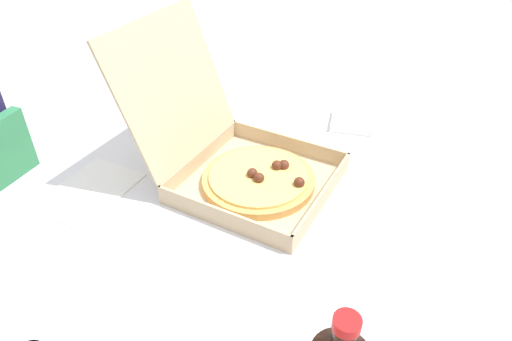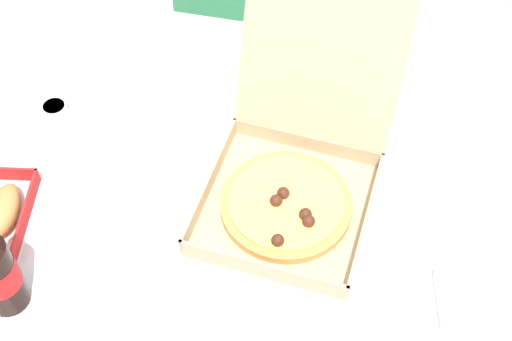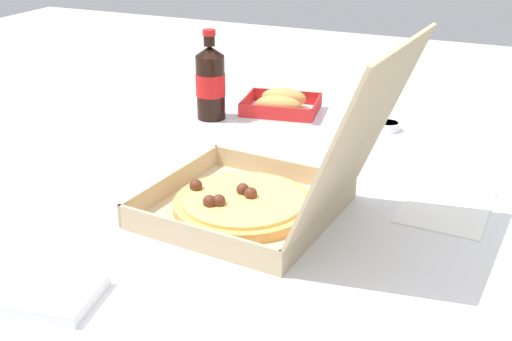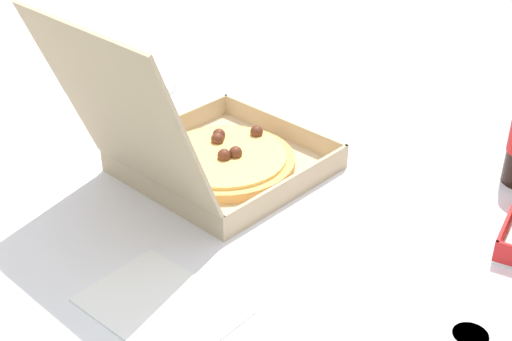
# 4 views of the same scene
# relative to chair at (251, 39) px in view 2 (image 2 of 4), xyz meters

# --- Properties ---
(ground_plane) EXTENTS (10.00, 10.00, 0.00)m
(ground_plane) POSITION_rel_chair_xyz_m (0.14, -0.69, -0.48)
(ground_plane) COLOR beige
(dining_table) EXTENTS (1.19, 0.90, 0.74)m
(dining_table) POSITION_rel_chair_xyz_m (0.14, -0.69, 0.18)
(dining_table) COLOR white
(dining_table) RESTS_ON ground_plane
(chair) EXTENTS (0.43, 0.43, 0.83)m
(chair) POSITION_rel_chair_xyz_m (0.00, 0.00, 0.00)
(chair) COLOR #338451
(chair) RESTS_ON ground_plane
(pizza_box_open) EXTENTS (0.35, 0.45, 0.34)m
(pizza_box_open) POSITION_rel_chair_xyz_m (0.24, -0.71, 0.32)
(pizza_box_open) COLOR tan
(pizza_box_open) RESTS_ON dining_table
(paper_menu) EXTENTS (0.22, 0.16, 0.00)m
(paper_menu) POSITION_rel_chair_xyz_m (0.07, -0.42, 0.27)
(paper_menu) COLOR white
(paper_menu) RESTS_ON dining_table
(napkin_pile) EXTENTS (0.13, 0.13, 0.02)m
(napkin_pile) POSITION_rel_chair_xyz_m (0.59, -0.87, 0.28)
(napkin_pile) COLOR white
(napkin_pile) RESTS_ON dining_table
(dipping_sauce_cup) EXTENTS (0.06, 0.06, 0.02)m
(dipping_sauce_cup) POSITION_rel_chair_xyz_m (-0.29, -0.61, 0.28)
(dipping_sauce_cup) COLOR white
(dipping_sauce_cup) RESTS_ON dining_table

